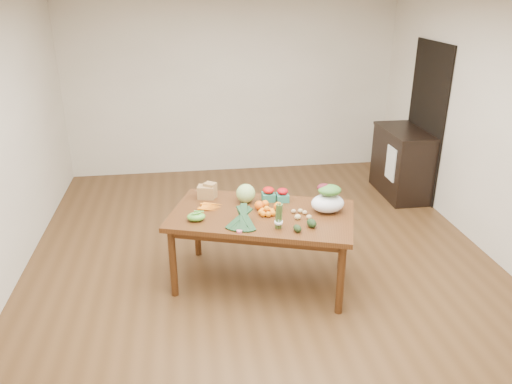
{
  "coord_description": "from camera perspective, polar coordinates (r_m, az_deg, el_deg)",
  "views": [
    {
      "loc": [
        -0.74,
        -4.57,
        2.78
      ],
      "look_at": [
        -0.07,
        0.0,
        0.84
      ],
      "focal_mm": 35.0,
      "sensor_mm": 36.0,
      "label": 1
    }
  ],
  "objects": [
    {
      "name": "asparagus_bundle",
      "position": [
        4.42,
        2.62,
        -2.76
      ],
      "size": [
        0.11,
        0.14,
        0.26
      ],
      "primitive_type": null,
      "rotation": [
        0.15,
        0.0,
        -0.32
      ],
      "color": "#4F7334",
      "rests_on": "dining_table"
    },
    {
      "name": "orange_c",
      "position": [
        4.81,
        2.56,
        -1.66
      ],
      "size": [
        0.09,
        0.09,
        0.09
      ],
      "primitive_type": "sphere",
      "color": "orange",
      "rests_on": "dining_table"
    },
    {
      "name": "floor",
      "position": [
        5.4,
        0.74,
        -8.2
      ],
      "size": [
        6.0,
        6.0,
        0.0
      ],
      "primitive_type": "plane",
      "color": "brown",
      "rests_on": "ground"
    },
    {
      "name": "orange_a",
      "position": [
        4.82,
        0.36,
        -1.54
      ],
      "size": [
        0.09,
        0.09,
        0.09
      ],
      "primitive_type": "sphere",
      "color": "orange",
      "rests_on": "dining_table"
    },
    {
      "name": "potato_d",
      "position": [
        4.78,
        5.09,
        -2.15
      ],
      "size": [
        0.05,
        0.04,
        0.04
      ],
      "primitive_type": "ellipsoid",
      "color": "tan",
      "rests_on": "dining_table"
    },
    {
      "name": "orange_b",
      "position": [
        4.88,
        1.06,
        -1.34
      ],
      "size": [
        0.07,
        0.07,
        0.07
      ],
      "primitive_type": "sphere",
      "color": "orange",
      "rests_on": "dining_table"
    },
    {
      "name": "potato_e",
      "position": [
        4.66,
        6.08,
        -2.86
      ],
      "size": [
        0.05,
        0.05,
        0.04
      ],
      "primitive_type": "ellipsoid",
      "color": "tan",
      "rests_on": "dining_table"
    },
    {
      "name": "kale_bunch",
      "position": [
        4.46,
        -1.65,
        -3.14
      ],
      "size": [
        0.43,
        0.48,
        0.16
      ],
      "primitive_type": null,
      "rotation": [
        0.0,
        0.0,
        -0.32
      ],
      "color": "black",
      "rests_on": "dining_table"
    },
    {
      "name": "salad_bag",
      "position": [
        4.79,
        8.21,
        -0.9
      ],
      "size": [
        0.38,
        0.33,
        0.25
      ],
      "primitive_type": null,
      "rotation": [
        0.0,
        0.0,
        -0.32
      ],
      "color": "white",
      "rests_on": "dining_table"
    },
    {
      "name": "room_walls",
      "position": [
        4.85,
        0.82,
        5.62
      ],
      "size": [
        5.02,
        6.02,
        2.7
      ],
      "color": "white",
      "rests_on": "floor"
    },
    {
      "name": "snap_pea_bag",
      "position": [
        4.64,
        -6.85,
        -2.82
      ],
      "size": [
        0.17,
        0.13,
        0.08
      ],
      "primitive_type": "ellipsoid",
      "color": "#6FAF3B",
      "rests_on": "dining_table"
    },
    {
      "name": "paper_bag",
      "position": [
        5.09,
        -5.71,
        0.14
      ],
      "size": [
        0.27,
        0.25,
        0.16
      ],
      "primitive_type": null,
      "rotation": [
        0.0,
        0.0,
        -0.32
      ],
      "color": "#A28348",
      "rests_on": "dining_table"
    },
    {
      "name": "carrots",
      "position": [
        4.89,
        -5.24,
        -1.68
      ],
      "size": [
        0.27,
        0.25,
        0.03
      ],
      "primitive_type": null,
      "rotation": [
        0.0,
        0.0,
        -0.32
      ],
      "color": "orange",
      "rests_on": "dining_table"
    },
    {
      "name": "cabbage",
      "position": [
        4.96,
        -1.18,
        -0.16
      ],
      "size": [
        0.19,
        0.19,
        0.19
      ],
      "primitive_type": "sphere",
      "color": "#ABCA74",
      "rests_on": "dining_table"
    },
    {
      "name": "potato_c",
      "position": [
        4.75,
        5.6,
        -2.34
      ],
      "size": [
        0.05,
        0.04,
        0.04
      ],
      "primitive_type": "ellipsoid",
      "color": "tan",
      "rests_on": "dining_table"
    },
    {
      "name": "cabinet",
      "position": [
        7.25,
        16.29,
        3.25
      ],
      "size": [
        0.52,
        1.02,
        0.94
      ],
      "primitive_type": "cube",
      "color": "black",
      "rests_on": "floor"
    },
    {
      "name": "strawberry_basket_a",
      "position": [
        5.02,
        1.43,
        -0.37
      ],
      "size": [
        0.16,
        0.16,
        0.11
      ],
      "primitive_type": null,
      "rotation": [
        0.0,
        0.0,
        -0.32
      ],
      "color": "red",
      "rests_on": "dining_table"
    },
    {
      "name": "dish_towel",
      "position": [
        6.92,
        15.15,
        3.16
      ],
      "size": [
        0.02,
        0.28,
        0.45
      ],
      "primitive_type": "cube",
      "color": "white",
      "rests_on": "cabinet"
    },
    {
      "name": "potato_a",
      "position": [
        4.77,
        4.31,
        -2.2
      ],
      "size": [
        0.05,
        0.04,
        0.04
      ],
      "primitive_type": "ellipsoid",
      "color": "tan",
      "rests_on": "dining_table"
    },
    {
      "name": "doorway_dark",
      "position": [
        7.17,
        18.8,
        7.6
      ],
      "size": [
        0.02,
        1.0,
        2.1
      ],
      "primitive_type": "cube",
      "color": "black",
      "rests_on": "floor"
    },
    {
      "name": "mandarin_cluster",
      "position": [
        4.73,
        1.22,
        -2.07
      ],
      "size": [
        0.23,
        0.23,
        0.09
      ],
      "primitive_type": null,
      "rotation": [
        0.0,
        0.0,
        -0.32
      ],
      "color": "orange",
      "rests_on": "dining_table"
    },
    {
      "name": "strawberry_basket_b",
      "position": [
        5.01,
        3.04,
        -0.47
      ],
      "size": [
        0.15,
        0.15,
        0.11
      ],
      "primitive_type": null,
      "rotation": [
        0.0,
        0.0,
        -0.32
      ],
      "color": "#AC0B17",
      "rests_on": "dining_table"
    },
    {
      "name": "avocado_b",
      "position": [
        4.51,
        6.37,
        -3.56
      ],
      "size": [
        0.11,
        0.13,
        0.08
      ],
      "primitive_type": "ellipsoid",
      "rotation": [
        0.0,
        0.0,
        0.3
      ],
      "color": "black",
      "rests_on": "dining_table"
    },
    {
      "name": "avocado_a",
      "position": [
        4.42,
        4.75,
        -4.16
      ],
      "size": [
        0.09,
        0.11,
        0.06
      ],
      "primitive_type": "ellipsoid",
      "rotation": [
        0.0,
        0.0,
        0.3
      ],
      "color": "black",
      "rests_on": "dining_table"
    },
    {
      "name": "potato_b",
      "position": [
        4.65,
        4.8,
        -2.86
      ],
      "size": [
        0.06,
        0.05,
        0.05
      ],
      "primitive_type": "ellipsoid",
      "color": "#DBC47E",
      "rests_on": "dining_table"
    },
    {
      "name": "dining_table",
      "position": [
        4.93,
        0.67,
        -6.39
      ],
      "size": [
        1.93,
        1.45,
        0.75
      ],
      "primitive_type": "cube",
      "rotation": [
        0.0,
        0.0,
        -0.32
      ],
      "color": "#502B12",
      "rests_on": "floor"
    }
  ]
}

